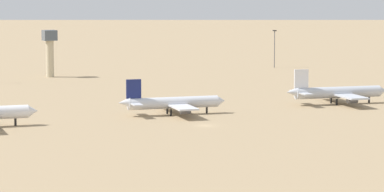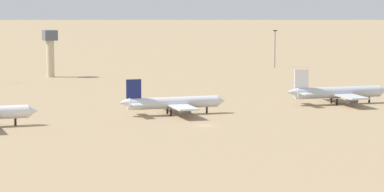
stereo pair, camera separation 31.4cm
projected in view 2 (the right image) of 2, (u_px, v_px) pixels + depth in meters
name	position (u px, v px, depth m)	size (l,w,h in m)	color
ground	(206.00, 126.00, 256.26)	(4000.00, 4000.00, 0.00)	#9E8460
parked_jet_navy_4	(172.00, 103.00, 277.18)	(31.99, 27.12, 10.57)	silver
parked_jet_white_5	(337.00, 92.00, 301.51)	(33.98, 28.87, 11.23)	silver
control_tower	(50.00, 49.00, 388.47)	(5.20, 5.20, 18.88)	#C6B793
light_pole_west	(275.00, 46.00, 432.33)	(1.80, 0.50, 16.81)	#59595E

